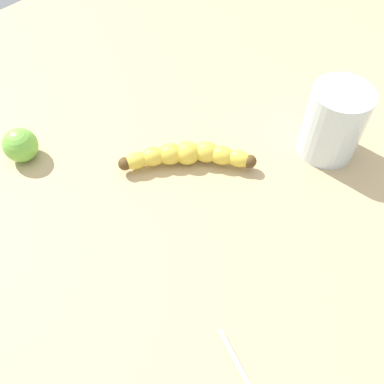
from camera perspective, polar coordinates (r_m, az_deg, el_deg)
The scene contains 4 objects.
wooden_tabletop at distance 62.27cm, azimuth 2.72°, elevation 2.92°, with size 120.00×120.00×3.00cm, color tan.
banana at distance 59.84cm, azimuth -0.64°, elevation 4.98°, with size 14.26×14.90×3.44cm.
smoothie_glass at distance 62.62cm, azimuth 18.76°, elevation 8.92°, with size 8.38×8.38×10.73cm.
lime_fruit at distance 65.03cm, azimuth -22.36°, elevation 5.94°, with size 4.97×4.97×4.97cm, color #75C142.
Camera 1 is at (31.78, 24.64, 49.05)cm, focal length 39.12 mm.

